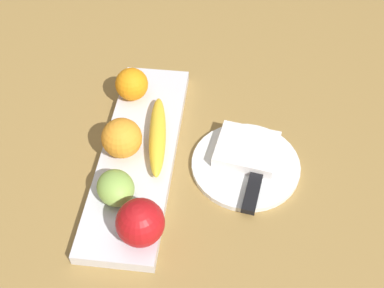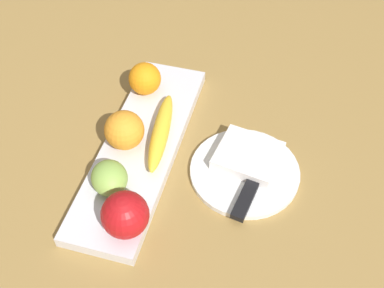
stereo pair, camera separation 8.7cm
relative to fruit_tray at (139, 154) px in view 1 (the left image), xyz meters
name	(u,v)px [view 1 (the left image)]	position (x,y,z in m)	size (l,w,h in m)	color
ground_plane	(146,175)	(-0.04, -0.02, -0.01)	(2.40, 2.40, 0.00)	olive
fruit_tray	(139,154)	(0.00, 0.00, 0.00)	(0.47, 0.14, 0.02)	silver
apple	(140,223)	(-0.18, -0.04, 0.05)	(0.08, 0.08, 0.08)	#B71317
banana	(158,135)	(0.03, -0.03, 0.03)	(0.20, 0.03, 0.03)	yellow
orange_near_apple	(122,138)	(-0.01, 0.03, 0.05)	(0.08, 0.08, 0.08)	orange
orange_near_banana	(132,84)	(0.14, 0.04, 0.05)	(0.07, 0.07, 0.07)	orange
grape_bunch	(116,188)	(-0.11, 0.02, 0.04)	(0.07, 0.06, 0.05)	#8DB74E
dinner_plate	(246,165)	(0.00, -0.20, -0.01)	(0.20, 0.20, 0.01)	white
folded_napkin	(247,149)	(0.03, -0.20, 0.01)	(0.10, 0.11, 0.02)	white
knife	(254,185)	(-0.05, -0.22, 0.00)	(0.18, 0.05, 0.01)	silver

